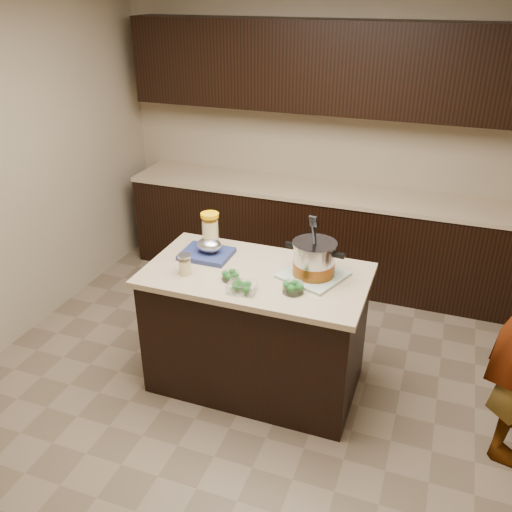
# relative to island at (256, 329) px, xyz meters

# --- Properties ---
(ground_plane) EXTENTS (4.00, 4.00, 0.00)m
(ground_plane) POSITION_rel_island_xyz_m (0.00, 0.00, -0.45)
(ground_plane) COLOR brown
(ground_plane) RESTS_ON ground
(room_shell) EXTENTS (4.04, 4.04, 2.72)m
(room_shell) POSITION_rel_island_xyz_m (0.00, 0.00, 1.26)
(room_shell) COLOR tan
(room_shell) RESTS_ON ground
(back_cabinets) EXTENTS (3.60, 0.63, 2.33)m
(back_cabinets) POSITION_rel_island_xyz_m (0.00, 1.74, 0.49)
(back_cabinets) COLOR black
(back_cabinets) RESTS_ON ground
(island) EXTENTS (1.46, 0.81, 0.90)m
(island) POSITION_rel_island_xyz_m (0.00, 0.00, 0.00)
(island) COLOR black
(island) RESTS_ON ground
(dish_towel) EXTENTS (0.47, 0.47, 0.02)m
(dish_towel) POSITION_rel_island_xyz_m (0.36, 0.07, 0.46)
(dish_towel) COLOR #527A59
(dish_towel) RESTS_ON island
(stock_pot) EXTENTS (0.40, 0.32, 0.40)m
(stock_pot) POSITION_rel_island_xyz_m (0.36, 0.07, 0.56)
(stock_pot) COLOR #B7B7BC
(stock_pot) RESTS_ON dish_towel
(lemonade_pitcher) EXTENTS (0.16, 0.16, 0.30)m
(lemonade_pitcher) POSITION_rel_island_xyz_m (-0.39, 0.15, 0.59)
(lemonade_pitcher) COLOR #E1CD89
(lemonade_pitcher) RESTS_ON island
(mason_jar) EXTENTS (0.10, 0.10, 0.15)m
(mason_jar) POSITION_rel_island_xyz_m (-0.43, -0.17, 0.51)
(mason_jar) COLOR #E1CD89
(mason_jar) RESTS_ON island
(broccoli_tub_left) EXTENTS (0.14, 0.14, 0.05)m
(broccoli_tub_left) POSITION_rel_island_xyz_m (-0.12, -0.15, 0.47)
(broccoli_tub_left) COLOR silver
(broccoli_tub_left) RESTS_ON island
(broccoli_tub_right) EXTENTS (0.16, 0.16, 0.06)m
(broccoli_tub_right) POSITION_rel_island_xyz_m (0.30, -0.16, 0.48)
(broccoli_tub_right) COLOR silver
(broccoli_tub_right) RESTS_ON island
(broccoli_tub_rect) EXTENTS (0.19, 0.14, 0.06)m
(broccoli_tub_rect) POSITION_rel_island_xyz_m (0.01, -0.26, 0.48)
(broccoli_tub_rect) COLOR silver
(broccoli_tub_rect) RESTS_ON island
(blue_tray) EXTENTS (0.34, 0.27, 0.13)m
(blue_tray) POSITION_rel_island_xyz_m (-0.39, 0.10, 0.49)
(blue_tray) COLOR navy
(blue_tray) RESTS_ON island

